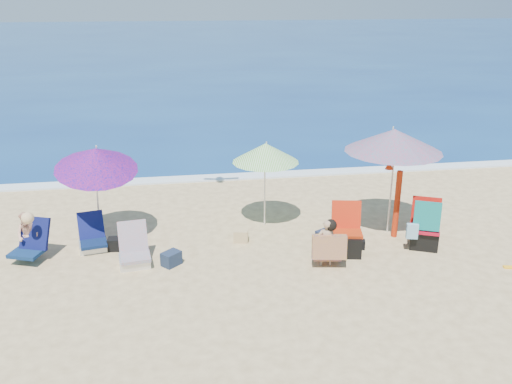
{
  "coord_description": "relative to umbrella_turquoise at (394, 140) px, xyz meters",
  "views": [
    {
      "loc": [
        -1.74,
        -8.37,
        4.62
      ],
      "look_at": [
        -0.3,
        1.0,
        1.1
      ],
      "focal_mm": 38.09,
      "sensor_mm": 36.0,
      "label": 1
    }
  ],
  "objects": [
    {
      "name": "person_left",
      "position": [
        -6.9,
        -0.18,
        -1.46
      ],
      "size": [
        0.77,
        0.74,
        0.99
      ],
      "color": "tan",
      "rests_on": "ground"
    },
    {
      "name": "bag_tan",
      "position": [
        -3.01,
        -0.06,
        -1.79
      ],
      "size": [
        0.31,
        0.25,
        0.24
      ],
      "color": "tan",
      "rests_on": "ground"
    },
    {
      "name": "umbrella_turquoise",
      "position": [
        0.0,
        0.0,
        0.0
      ],
      "size": [
        2.18,
        2.18,
        2.17
      ],
      "color": "silver",
      "rests_on": "ground"
    },
    {
      "name": "orange_item",
      "position": [
        1.57,
        -1.87,
        -1.89
      ],
      "size": [
        0.22,
        0.13,
        0.03
      ],
      "color": "#FFAF1A",
      "rests_on": "ground"
    },
    {
      "name": "foam",
      "position": [
        -2.44,
        3.82,
        -1.89
      ],
      "size": [
        120.0,
        0.5,
        0.04
      ],
      "color": "white",
      "rests_on": "ground"
    },
    {
      "name": "chair_navy",
      "position": [
        -5.83,
        0.05,
        -1.73
      ],
      "size": [
        0.59,
        0.71,
        0.68
      ],
      "color": "#0B1B3F",
      "rests_on": "ground"
    },
    {
      "name": "camp_chair_right",
      "position": [
        0.41,
        -0.85,
        -1.55
      ],
      "size": [
        0.8,
        0.73,
        0.99
      ],
      "color": "#B20C21",
      "rests_on": "ground"
    },
    {
      "name": "bag_navy_b",
      "position": [
        -1.38,
        -0.45,
        -1.76
      ],
      "size": [
        0.48,
        0.44,
        0.29
      ],
      "color": "#1B243D",
      "rests_on": "ground"
    },
    {
      "name": "chair_rainbow",
      "position": [
        -5.01,
        -0.69,
        -1.71
      ],
      "size": [
        0.6,
        0.72,
        0.73
      ],
      "color": "#D85E4C",
      "rests_on": "ground"
    },
    {
      "name": "bag_black_a",
      "position": [
        -5.38,
        -0.06,
        -1.79
      ],
      "size": [
        0.34,
        0.26,
        0.23
      ],
      "color": "black",
      "rests_on": "ground"
    },
    {
      "name": "bag_navy_a",
      "position": [
        -4.36,
        -0.84,
        -1.78
      ],
      "size": [
        0.4,
        0.39,
        0.25
      ],
      "color": "#1C273D",
      "rests_on": "ground"
    },
    {
      "name": "camp_chair_left",
      "position": [
        -1.13,
        -0.84,
        -1.62
      ],
      "size": [
        0.64,
        0.67,
        0.95
      ],
      "color": "#A0290B",
      "rests_on": "ground"
    },
    {
      "name": "ground",
      "position": [
        -2.44,
        -1.28,
        -1.91
      ],
      "size": [
        120.0,
        120.0,
        0.0
      ],
      "color": "#D8BC84",
      "rests_on": "ground"
    },
    {
      "name": "umbrella_blue",
      "position": [
        -5.64,
        0.28,
        -0.2
      ],
      "size": [
        1.92,
        1.96,
        2.09
      ],
      "color": "silver",
      "rests_on": "ground"
    },
    {
      "name": "umbrella_striped",
      "position": [
        -2.4,
        0.67,
        -0.34
      ],
      "size": [
        1.37,
        1.37,
        1.8
      ],
      "color": "white",
      "rests_on": "ground"
    },
    {
      "name": "bag_black_b",
      "position": [
        -0.82,
        -0.71,
        -1.82
      ],
      "size": [
        0.26,
        0.21,
        0.17
      ],
      "color": "black",
      "rests_on": "ground"
    },
    {
      "name": "furled_umbrella",
      "position": [
        0.03,
        -0.25,
        -1.07
      ],
      "size": [
        0.31,
        0.41,
        1.52
      ],
      "color": "#B7290D",
      "rests_on": "ground"
    },
    {
      "name": "person_center",
      "position": [
        -1.62,
        -1.29,
        -1.48
      ],
      "size": [
        0.63,
        0.57,
        0.88
      ],
      "color": "tan",
      "rests_on": "ground"
    },
    {
      "name": "sea",
      "position": [
        -2.44,
        43.72,
        -1.96
      ],
      "size": [
        120.0,
        80.0,
        0.12
      ],
      "color": "navy",
      "rests_on": "ground"
    }
  ]
}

